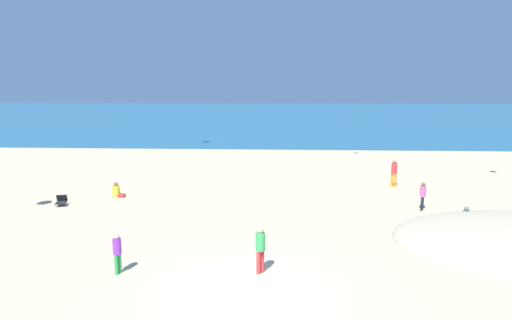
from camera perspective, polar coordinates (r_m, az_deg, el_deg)
ground_plane at (r=23.67m, az=0.29°, el=-4.98°), size 120.00×120.00×0.00m
ocean_water at (r=68.64m, az=1.85°, el=5.51°), size 120.00×60.00×0.05m
beach_chair_far_left at (r=24.54m, az=-23.37°, el=-4.74°), size 0.65×0.74×0.52m
person_0 at (r=23.03m, az=20.32°, el=-4.09°), size 0.37×0.37×1.37m
person_1 at (r=14.98m, az=0.56°, el=-10.88°), size 0.45×0.45×1.59m
person_2 at (r=15.65m, az=-17.13°, el=-10.89°), size 0.37×0.37×1.38m
person_3 at (r=25.14m, az=-17.17°, el=-3.82°), size 0.67×0.42×0.82m
person_4 at (r=27.19m, az=17.05°, el=-1.36°), size 0.43×0.43×1.61m
person_6 at (r=22.19m, az=24.91°, el=-6.43°), size 0.62×0.51×0.69m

